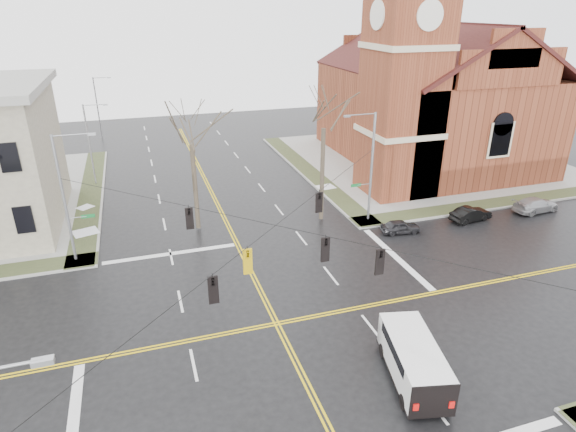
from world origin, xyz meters
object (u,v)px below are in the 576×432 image
object	(u,v)px
signal_pole_ne	(370,165)
parked_car_b	(471,214)
church	(428,88)
streetlight_north_a	(91,142)
tree_nw_far	(5,149)
streetlight_north_b	(98,105)
cargo_van	(412,356)
signal_pole_nw	(66,196)
tree_nw_near	(191,138)
parked_car_a	(400,227)
tree_ne	(324,122)
parked_car_c	(536,205)

from	to	relation	value
signal_pole_ne	parked_car_b	world-z (taller)	signal_pole_ne
church	streetlight_north_a	distance (m)	35.78
streetlight_north_a	tree_nw_far	xyz separation A→B (m)	(-4.26, -13.73, 3.26)
church	signal_pole_ne	xyz separation A→B (m)	(-13.44, -13.28, -3.48)
streetlight_north_a	streetlight_north_b	size ratio (longest dim) A/B	1.00
cargo_van	parked_car_b	xyz separation A→B (m)	(14.67, 14.84, -0.61)
signal_pole_ne	signal_pole_nw	xyz separation A→B (m)	(-22.64, 0.00, 0.00)
church	tree_nw_near	bearing A→B (deg)	-158.60
streetlight_north_b	tree_nw_near	distance (m)	34.99
parked_car_b	tree_nw_far	size ratio (longest dim) A/B	0.35
signal_pole_nw	parked_car_a	xyz separation A→B (m)	(24.16, -2.98, -4.42)
church	parked_car_a	world-z (taller)	church
parked_car_b	tree_ne	xyz separation A→B (m)	(-11.94, 4.02, 7.77)
signal_pole_ne	parked_car_c	xyz separation A→B (m)	(15.10, -2.78, -4.31)
church	cargo_van	size ratio (longest dim) A/B	4.78
signal_pole_ne	tree_nw_far	bearing A→B (deg)	173.96
tree_nw_far	tree_nw_near	xyz separation A→B (m)	(12.49, -0.14, -0.19)
church	streetlight_north_b	distance (m)	42.53
church	signal_pole_nw	distance (m)	38.61
cargo_van	tree_nw_far	xyz separation A→B (m)	(-19.92, 20.34, 6.51)
church	signal_pole_ne	distance (m)	19.22
signal_pole_ne	streetlight_north_a	bearing A→B (deg)	143.10
tree_nw_near	tree_ne	xyz separation A→B (m)	(10.16, -1.34, 0.84)
church	parked_car_a	distance (m)	21.65
church	cargo_van	bearing A→B (deg)	-122.64
cargo_van	tree_nw_near	distance (m)	22.43
signal_pole_ne	tree_ne	xyz separation A→B (m)	(-3.58, 1.29, 3.43)
signal_pole_ne	signal_pole_nw	bearing A→B (deg)	180.00
tree_ne	cargo_van	bearing A→B (deg)	-98.25
tree_nw_near	streetlight_north_b	bearing A→B (deg)	103.66
signal_pole_nw	cargo_van	world-z (taller)	signal_pole_nw
tree_nw_near	tree_nw_far	bearing A→B (deg)	179.34
streetlight_north_a	tree_ne	xyz separation A→B (m)	(18.39, -15.21, 3.91)
cargo_van	tree_ne	world-z (taller)	tree_ne
church	tree_ne	bearing A→B (deg)	-144.84
parked_car_a	streetlight_north_b	bearing A→B (deg)	39.10
parked_car_b	parked_car_c	distance (m)	6.74
church	signal_pole_nw	xyz separation A→B (m)	(-36.09, -13.28, -3.48)
signal_pole_nw	tree_nw_near	xyz separation A→B (m)	(8.90, 2.63, 2.59)
cargo_van	tree_ne	bearing A→B (deg)	94.75
streetlight_north_a	parked_car_c	bearing A→B (deg)	-27.48
cargo_van	signal_pole_ne	bearing A→B (deg)	83.22
church	streetlight_north_b	world-z (taller)	church
church	signal_pole_ne	bearing A→B (deg)	-135.34
parked_car_a	tree_ne	distance (m)	10.29
signal_pole_ne	signal_pole_nw	distance (m)	22.64
church	tree_nw_far	size ratio (longest dim) A/B	2.58
streetlight_north_b	church	bearing A→B (deg)	-33.25
cargo_van	parked_car_a	bearing A→B (deg)	74.75
signal_pole_nw	streetlight_north_b	xyz separation A→B (m)	(0.67, 36.50, -0.48)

